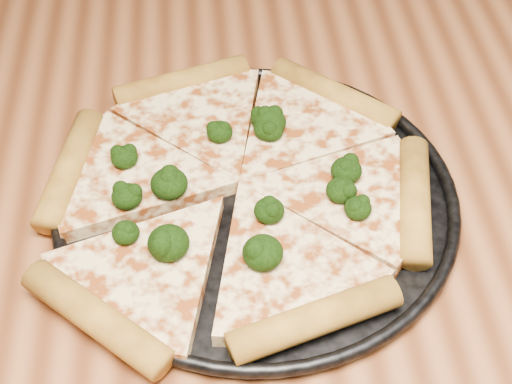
{
  "coord_description": "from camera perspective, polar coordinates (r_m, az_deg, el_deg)",
  "views": [
    {
      "loc": [
        -0.13,
        -0.35,
        1.25
      ],
      "look_at": [
        -0.09,
        0.1,
        0.77
      ],
      "focal_mm": 53.57,
      "sensor_mm": 36.0,
      "label": 1
    }
  ],
  "objects": [
    {
      "name": "broccoli_florets",
      "position": [
        0.65,
        -1.51,
        0.71
      ],
      "size": [
        0.22,
        0.19,
        0.03
      ],
      "color": "black",
      "rests_on": "pizza"
    },
    {
      "name": "dining_table",
      "position": [
        0.69,
        8.34,
        -11.64
      ],
      "size": [
        1.2,
        0.9,
        0.75
      ],
      "color": "#99572F",
      "rests_on": "ground"
    },
    {
      "name": "pizza",
      "position": [
        0.66,
        -1.49,
        0.43
      ],
      "size": [
        0.35,
        0.36,
        0.03
      ],
      "rotation": [
        0.0,
        0.0,
        0.31
      ],
      "color": "#FFE19C",
      "rests_on": "pizza_pan"
    },
    {
      "name": "pizza_pan",
      "position": [
        0.66,
        0.0,
        -0.49
      ],
      "size": [
        0.35,
        0.35,
        0.02
      ],
      "color": "black",
      "rests_on": "dining_table"
    }
  ]
}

